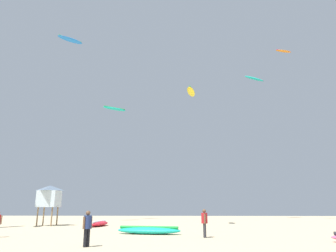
{
  "coord_description": "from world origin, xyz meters",
  "views": [
    {
      "loc": [
        1.11,
        -10.6,
        1.93
      ],
      "look_at": [
        0.0,
        17.67,
        9.21
      ],
      "focal_mm": 33.61,
      "sensor_mm": 36.0,
      "label": 1
    }
  ],
  "objects_px": {
    "person_left": "(204,221)",
    "kite_aloft_3": "(70,40)",
    "kite_grounded_mid": "(149,230)",
    "kite_aloft_4": "(283,51)",
    "kite_aloft_2": "(254,79)",
    "kite_aloft_5": "(191,92)",
    "kite_grounded_far": "(99,224)",
    "person_foreground": "(87,226)",
    "lifeguard_tower": "(49,196)",
    "kite_aloft_0": "(115,109)"
  },
  "relations": [
    {
      "from": "kite_grounded_mid",
      "to": "lifeguard_tower",
      "type": "distance_m",
      "value": 15.61
    },
    {
      "from": "kite_aloft_5",
      "to": "person_foreground",
      "type": "bearing_deg",
      "value": -108.14
    },
    {
      "from": "kite_aloft_3",
      "to": "kite_grounded_mid",
      "type": "bearing_deg",
      "value": -50.23
    },
    {
      "from": "person_left",
      "to": "kite_grounded_far",
      "type": "height_order",
      "value": "person_left"
    },
    {
      "from": "kite_grounded_far",
      "to": "kite_aloft_2",
      "type": "relative_size",
      "value": 1.03
    },
    {
      "from": "kite_grounded_far",
      "to": "kite_aloft_5",
      "type": "height_order",
      "value": "kite_aloft_5"
    },
    {
      "from": "kite_grounded_mid",
      "to": "kite_aloft_0",
      "type": "xyz_separation_m",
      "value": [
        -8.43,
        25.26,
        17.33
      ]
    },
    {
      "from": "lifeguard_tower",
      "to": "kite_aloft_0",
      "type": "relative_size",
      "value": 1.05
    },
    {
      "from": "person_left",
      "to": "kite_aloft_3",
      "type": "distance_m",
      "value": 34.72
    },
    {
      "from": "kite_grounded_far",
      "to": "lifeguard_tower",
      "type": "relative_size",
      "value": 1.1
    },
    {
      "from": "kite_aloft_3",
      "to": "kite_aloft_4",
      "type": "relative_size",
      "value": 1.14
    },
    {
      "from": "lifeguard_tower",
      "to": "kite_aloft_4",
      "type": "relative_size",
      "value": 1.39
    },
    {
      "from": "kite_grounded_far",
      "to": "kite_aloft_3",
      "type": "bearing_deg",
      "value": 137.63
    },
    {
      "from": "kite_grounded_far",
      "to": "kite_aloft_3",
      "type": "relative_size",
      "value": 1.34
    },
    {
      "from": "kite_aloft_4",
      "to": "kite_aloft_3",
      "type": "bearing_deg",
      "value": -166.08
    },
    {
      "from": "person_foreground",
      "to": "kite_aloft_5",
      "type": "height_order",
      "value": "kite_aloft_5"
    },
    {
      "from": "kite_aloft_3",
      "to": "kite_aloft_4",
      "type": "distance_m",
      "value": 33.84
    },
    {
      "from": "person_left",
      "to": "kite_aloft_2",
      "type": "relative_size",
      "value": 0.4
    },
    {
      "from": "kite_aloft_0",
      "to": "kite_aloft_4",
      "type": "bearing_deg",
      "value": -2.54
    },
    {
      "from": "person_foreground",
      "to": "lifeguard_tower",
      "type": "relative_size",
      "value": 0.42
    },
    {
      "from": "kite_grounded_mid",
      "to": "person_foreground",
      "type": "bearing_deg",
      "value": -107.29
    },
    {
      "from": "kite_aloft_5",
      "to": "person_left",
      "type": "bearing_deg",
      "value": -89.12
    },
    {
      "from": "kite_grounded_mid",
      "to": "kite_aloft_3",
      "type": "bearing_deg",
      "value": 129.77
    },
    {
      "from": "person_foreground",
      "to": "kite_aloft_4",
      "type": "height_order",
      "value": "kite_aloft_4"
    },
    {
      "from": "person_foreground",
      "to": "lifeguard_tower",
      "type": "distance_m",
      "value": 19.95
    },
    {
      "from": "lifeguard_tower",
      "to": "kite_aloft_3",
      "type": "distance_m",
      "value": 22.83
    },
    {
      "from": "kite_grounded_mid",
      "to": "person_left",
      "type": "bearing_deg",
      "value": -32.46
    },
    {
      "from": "kite_aloft_0",
      "to": "kite_aloft_5",
      "type": "relative_size",
      "value": 1.21
    },
    {
      "from": "person_foreground",
      "to": "kite_aloft_5",
      "type": "distance_m",
      "value": 23.86
    },
    {
      "from": "person_foreground",
      "to": "kite_aloft_3",
      "type": "height_order",
      "value": "kite_aloft_3"
    },
    {
      "from": "kite_aloft_2",
      "to": "kite_aloft_5",
      "type": "xyz_separation_m",
      "value": [
        -11.97,
        -17.81,
        -9.03
      ]
    },
    {
      "from": "kite_grounded_far",
      "to": "kite_aloft_5",
      "type": "relative_size",
      "value": 1.4
    },
    {
      "from": "lifeguard_tower",
      "to": "kite_aloft_2",
      "type": "relative_size",
      "value": 0.94
    },
    {
      "from": "kite_aloft_0",
      "to": "kite_aloft_5",
      "type": "height_order",
      "value": "kite_aloft_0"
    },
    {
      "from": "kite_grounded_far",
      "to": "lifeguard_tower",
      "type": "bearing_deg",
      "value": 173.46
    },
    {
      "from": "person_left",
      "to": "kite_grounded_mid",
      "type": "distance_m",
      "value": 4.66
    },
    {
      "from": "person_foreground",
      "to": "person_left",
      "type": "height_order",
      "value": "person_left"
    },
    {
      "from": "kite_grounded_mid",
      "to": "kite_grounded_far",
      "type": "distance_m",
      "value": 11.08
    },
    {
      "from": "lifeguard_tower",
      "to": "kite_aloft_4",
      "type": "height_order",
      "value": "kite_aloft_4"
    },
    {
      "from": "person_foreground",
      "to": "kite_grounded_far",
      "type": "xyz_separation_m",
      "value": [
        -3.66,
        16.86,
        -0.76
      ]
    },
    {
      "from": "kite_grounded_mid",
      "to": "kite_aloft_3",
      "type": "xyz_separation_m",
      "value": [
        -13.22,
        15.89,
        24.77
      ]
    },
    {
      "from": "lifeguard_tower",
      "to": "kite_aloft_3",
      "type": "xyz_separation_m",
      "value": [
        -1.53,
        5.93,
        21.99
      ]
    },
    {
      "from": "person_left",
      "to": "kite_aloft_4",
      "type": "height_order",
      "value": "kite_aloft_4"
    },
    {
      "from": "lifeguard_tower",
      "to": "kite_aloft_4",
      "type": "bearing_deg",
      "value": 24.21
    },
    {
      "from": "kite_aloft_4",
      "to": "kite_aloft_2",
      "type": "bearing_deg",
      "value": 130.31
    },
    {
      "from": "kite_aloft_2",
      "to": "kite_aloft_3",
      "type": "relative_size",
      "value": 1.3
    },
    {
      "from": "kite_aloft_2",
      "to": "kite_aloft_5",
      "type": "height_order",
      "value": "kite_aloft_2"
    },
    {
      "from": "lifeguard_tower",
      "to": "kite_aloft_5",
      "type": "distance_m",
      "value": 19.47
    },
    {
      "from": "kite_grounded_mid",
      "to": "kite_aloft_4",
      "type": "bearing_deg",
      "value": 50.81
    },
    {
      "from": "person_foreground",
      "to": "kite_grounded_mid",
      "type": "xyz_separation_m",
      "value": [
        2.35,
        7.55,
        -0.74
      ]
    }
  ]
}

